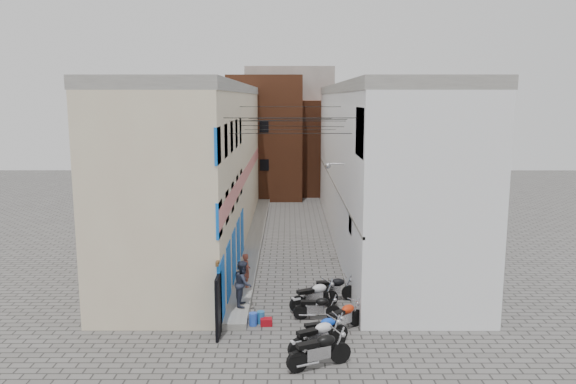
{
  "coord_description": "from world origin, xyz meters",
  "views": [
    {
      "loc": [
        -0.08,
        -18.96,
        8.24
      ],
      "look_at": [
        -0.12,
        12.14,
        3.0
      ],
      "focal_mm": 35.0,
      "sensor_mm": 36.0,
      "label": 1
    }
  ],
  "objects_px": {
    "motorcycle_c": "(323,328)",
    "motorcycle_d": "(344,316)",
    "person_a": "(246,270)",
    "water_jug_near": "(253,319)",
    "motorcycle_a": "(319,349)",
    "red_crate": "(266,322)",
    "person_b": "(243,283)",
    "motorcycle_e": "(317,306)",
    "water_jug_far": "(261,317)",
    "motorcycle_g": "(333,287)",
    "motorcycle_f": "(314,294)",
    "motorcycle_b": "(318,336)"
  },
  "relations": [
    {
      "from": "motorcycle_c",
      "to": "person_b",
      "type": "height_order",
      "value": "person_b"
    },
    {
      "from": "motorcycle_c",
      "to": "motorcycle_g",
      "type": "distance_m",
      "value": 4.15
    },
    {
      "from": "motorcycle_a",
      "to": "motorcycle_b",
      "type": "height_order",
      "value": "motorcycle_a"
    },
    {
      "from": "person_b",
      "to": "motorcycle_b",
      "type": "bearing_deg",
      "value": -143.03
    },
    {
      "from": "person_b",
      "to": "motorcycle_e",
      "type": "bearing_deg",
      "value": -105.63
    },
    {
      "from": "person_a",
      "to": "person_b",
      "type": "relative_size",
      "value": 0.81
    },
    {
      "from": "motorcycle_a",
      "to": "motorcycle_g",
      "type": "relative_size",
      "value": 1.09
    },
    {
      "from": "motorcycle_a",
      "to": "motorcycle_f",
      "type": "bearing_deg",
      "value": 155.84
    },
    {
      "from": "red_crate",
      "to": "person_a",
      "type": "bearing_deg",
      "value": 105.39
    },
    {
      "from": "motorcycle_d",
      "to": "red_crate",
      "type": "xyz_separation_m",
      "value": [
        -2.79,
        0.48,
        -0.43
      ]
    },
    {
      "from": "motorcycle_g",
      "to": "red_crate",
      "type": "xyz_separation_m",
      "value": [
        -2.63,
        -2.56,
        -0.44
      ]
    },
    {
      "from": "motorcycle_c",
      "to": "motorcycle_b",
      "type": "bearing_deg",
      "value": -34.41
    },
    {
      "from": "person_a",
      "to": "person_b",
      "type": "height_order",
      "value": "person_b"
    },
    {
      "from": "motorcycle_c",
      "to": "person_a",
      "type": "xyz_separation_m",
      "value": [
        -2.95,
        5.11,
        0.44
      ]
    },
    {
      "from": "red_crate",
      "to": "motorcycle_b",
      "type": "bearing_deg",
      "value": -52.59
    },
    {
      "from": "motorcycle_a",
      "to": "person_a",
      "type": "distance_m",
      "value": 7.38
    },
    {
      "from": "motorcycle_b",
      "to": "water_jug_far",
      "type": "bearing_deg",
      "value": -170.21
    },
    {
      "from": "motorcycle_c",
      "to": "motorcycle_d",
      "type": "relative_size",
      "value": 0.95
    },
    {
      "from": "motorcycle_f",
      "to": "person_a",
      "type": "xyz_separation_m",
      "value": [
        -2.81,
        2.01,
        0.36
      ]
    },
    {
      "from": "motorcycle_c",
      "to": "motorcycle_d",
      "type": "bearing_deg",
      "value": 122.83
    },
    {
      "from": "person_a",
      "to": "water_jug_far",
      "type": "bearing_deg",
      "value": -178.95
    },
    {
      "from": "person_a",
      "to": "motorcycle_g",
      "type": "bearing_deg",
      "value": -117.58
    },
    {
      "from": "motorcycle_e",
      "to": "person_a",
      "type": "height_order",
      "value": "person_a"
    },
    {
      "from": "motorcycle_g",
      "to": "motorcycle_e",
      "type": "bearing_deg",
      "value": -24.28
    },
    {
      "from": "water_jug_far",
      "to": "red_crate",
      "type": "xyz_separation_m",
      "value": [
        0.21,
        -0.2,
        -0.09
      ]
    },
    {
      "from": "motorcycle_f",
      "to": "person_a",
      "type": "relative_size",
      "value": 1.47
    },
    {
      "from": "water_jug_far",
      "to": "water_jug_near",
      "type": "bearing_deg",
      "value": -143.41
    },
    {
      "from": "motorcycle_b",
      "to": "water_jug_far",
      "type": "relative_size",
      "value": 4.73
    },
    {
      "from": "person_a",
      "to": "water_jug_near",
      "type": "relative_size",
      "value": 3.05
    },
    {
      "from": "person_a",
      "to": "water_jug_far",
      "type": "xyz_separation_m",
      "value": [
        0.77,
        -3.37,
        -0.75
      ]
    },
    {
      "from": "motorcycle_a",
      "to": "water_jug_far",
      "type": "xyz_separation_m",
      "value": [
        -1.97,
        3.47,
        -0.4
      ]
    },
    {
      "from": "water_jug_near",
      "to": "motorcycle_f",
      "type": "bearing_deg",
      "value": 34.14
    },
    {
      "from": "motorcycle_a",
      "to": "person_a",
      "type": "height_order",
      "value": "person_a"
    },
    {
      "from": "motorcycle_g",
      "to": "water_jug_far",
      "type": "xyz_separation_m",
      "value": [
        -2.84,
        -2.36,
        -0.35
      ]
    },
    {
      "from": "person_a",
      "to": "motorcycle_d",
      "type": "bearing_deg",
      "value": -148.91
    },
    {
      "from": "water_jug_near",
      "to": "motorcycle_g",
      "type": "bearing_deg",
      "value": 39.39
    },
    {
      "from": "water_jug_near",
      "to": "water_jug_far",
      "type": "distance_m",
      "value": 0.34
    },
    {
      "from": "motorcycle_a",
      "to": "motorcycle_e",
      "type": "bearing_deg",
      "value": 154.76
    },
    {
      "from": "person_a",
      "to": "red_crate",
      "type": "height_order",
      "value": "person_a"
    },
    {
      "from": "motorcycle_f",
      "to": "red_crate",
      "type": "xyz_separation_m",
      "value": [
        -1.83,
        -1.57,
        -0.48
      ]
    },
    {
      "from": "motorcycle_a",
      "to": "red_crate",
      "type": "relative_size",
      "value": 5.13
    },
    {
      "from": "motorcycle_b",
      "to": "water_jug_near",
      "type": "bearing_deg",
      "value": -164.14
    },
    {
      "from": "water_jug_near",
      "to": "motorcycle_b",
      "type": "bearing_deg",
      "value": -45.73
    },
    {
      "from": "motorcycle_a",
      "to": "motorcycle_d",
      "type": "bearing_deg",
      "value": 136.32
    },
    {
      "from": "motorcycle_f",
      "to": "red_crate",
      "type": "relative_size",
      "value": 5.02
    },
    {
      "from": "motorcycle_a",
      "to": "red_crate",
      "type": "xyz_separation_m",
      "value": [
        -1.76,
        3.27,
        -0.5
      ]
    },
    {
      "from": "motorcycle_d",
      "to": "motorcycle_e",
      "type": "relative_size",
      "value": 1.09
    },
    {
      "from": "motorcycle_d",
      "to": "water_jug_near",
      "type": "height_order",
      "value": "motorcycle_d"
    },
    {
      "from": "person_b",
      "to": "water_jug_near",
      "type": "height_order",
      "value": "person_b"
    },
    {
      "from": "red_crate",
      "to": "water_jug_far",
      "type": "bearing_deg",
      "value": 136.11
    }
  ]
}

